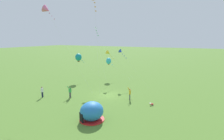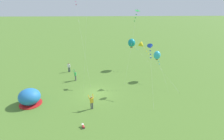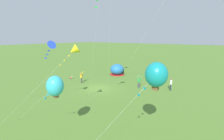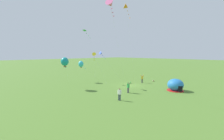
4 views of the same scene
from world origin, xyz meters
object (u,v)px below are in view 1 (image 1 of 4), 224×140
person_watching_sky (42,91)px  kite_yellow (108,53)px  kite_green (96,31)px  person_arms_raised (130,93)px  toddler_crawling (151,104)px  kite_teal (78,57)px  kite_cyan (109,61)px  kite_pink (47,10)px  person_flying_kite (70,91)px  popup_tent (92,112)px  kite_blue (121,52)px

person_watching_sky → kite_yellow: (12.44, -5.06, 5.19)m
kite_green → person_watching_sky: bearing=167.1°
person_watching_sky → person_arms_raised: bearing=-68.3°
toddler_crawling → kite_green: size_ratio=0.05×
kite_green → toddler_crawling: bearing=-119.4°
kite_yellow → kite_teal: bearing=93.8°
toddler_crawling → person_watching_sky: (-4.29, 16.01, 0.79)m
person_watching_sky → person_arms_raised: 13.51m
toddler_crawling → kite_cyan: kite_cyan is taller
person_arms_raised → kite_yellow: size_ratio=0.28×
kite_green → kite_cyan: size_ratio=1.90×
kite_pink → kite_teal: 13.22m
person_flying_kite → kite_teal: (10.20, 5.98, 4.00)m
popup_tent → kite_green: (14.79, 8.35, 9.47)m
person_arms_raised → kite_green: (6.79, 9.84, 9.46)m
popup_tent → kite_pink: (4.90, 10.99, 12.32)m
kite_yellow → person_arms_raised: bearing=-134.8°
popup_tent → person_flying_kite: 8.53m
person_watching_sky → kite_pink: kite_pink is taller
person_arms_raised → kite_cyan: (10.41, 8.97, 3.09)m
popup_tent → kite_yellow: 17.35m
toddler_crawling → person_flying_kite: person_flying_kite is taller
popup_tent → kite_teal: size_ratio=0.48×
person_watching_sky → kite_teal: bearing=9.5°
person_arms_raised → person_flying_kite: same height
popup_tent → kite_pink: size_ratio=0.20×
kite_cyan → kite_teal: 6.61m
person_watching_sky → person_arms_raised: (5.00, -12.55, 0.03)m
toddler_crawling → person_flying_kite: (-2.52, 12.03, 0.82)m
toddler_crawling → kite_green: kite_green is taller
kite_yellow → kite_blue: bearing=-76.2°
person_watching_sky → kite_teal: (11.98, 2.00, 4.03)m
toddler_crawling → kite_pink: kite_pink is taller
toddler_crawling → kite_yellow: size_ratio=0.08×
person_arms_raised → kite_green: kite_green is taller
person_flying_kite → kite_teal: kite_teal is taller
person_arms_raised → kite_yellow: kite_yellow is taller
toddler_crawling → kite_blue: size_ratio=0.08×
toddler_crawling → person_flying_kite: size_ratio=0.29×
person_watching_sky → kite_green: bearing=-12.9°
person_flying_kite → kite_green: size_ratio=0.17×
kite_yellow → kite_pink: bearing=154.6°
popup_tent → kite_yellow: bearing=21.2°
popup_tent → kite_teal: kite_teal is taller
person_arms_raised → kite_teal: bearing=64.4°
kite_green → kite_blue: (1.25, -4.81, -4.00)m
kite_blue → kite_teal: 9.68m
kite_blue → kite_teal: kite_blue is taller
kite_green → kite_pink: bearing=165.0°
popup_tent → kite_pink: bearing=66.0°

